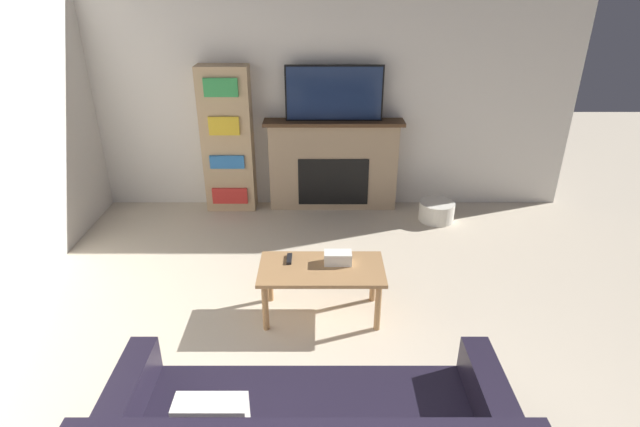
# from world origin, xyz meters

# --- Properties ---
(wall_back) EXTENTS (5.94, 0.06, 2.70)m
(wall_back) POSITION_xyz_m (0.00, 4.58, 1.35)
(wall_back) COLOR silver
(wall_back) RESTS_ON ground_plane
(fireplace) EXTENTS (1.58, 0.28, 1.06)m
(fireplace) POSITION_xyz_m (0.24, 4.44, 0.54)
(fireplace) COLOR tan
(fireplace) RESTS_ON ground_plane
(tv) EXTENTS (1.08, 0.03, 0.61)m
(tv) POSITION_xyz_m (0.24, 4.42, 1.37)
(tv) COLOR black
(tv) RESTS_ON fireplace
(coffee_table) EXTENTS (1.00, 0.51, 0.45)m
(coffee_table) POSITION_xyz_m (0.10, 2.32, 0.39)
(coffee_table) COLOR #A87A4C
(coffee_table) RESTS_ON ground_plane
(tissue_box) EXTENTS (0.22, 0.12, 0.10)m
(tissue_box) POSITION_xyz_m (0.23, 2.38, 0.50)
(tissue_box) COLOR white
(tissue_box) RESTS_ON coffee_table
(remote_control) EXTENTS (0.04, 0.15, 0.02)m
(remote_control) POSITION_xyz_m (-0.16, 2.43, 0.46)
(remote_control) COLOR black
(remote_control) RESTS_ON coffee_table
(bookshelf) EXTENTS (0.57, 0.29, 1.67)m
(bookshelf) POSITION_xyz_m (-0.97, 4.42, 0.84)
(bookshelf) COLOR tan
(bookshelf) RESTS_ON ground_plane
(storage_basket) EXTENTS (0.40, 0.40, 0.22)m
(storage_basket) POSITION_xyz_m (1.42, 4.07, 0.11)
(storage_basket) COLOR silver
(storage_basket) RESTS_ON ground_plane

